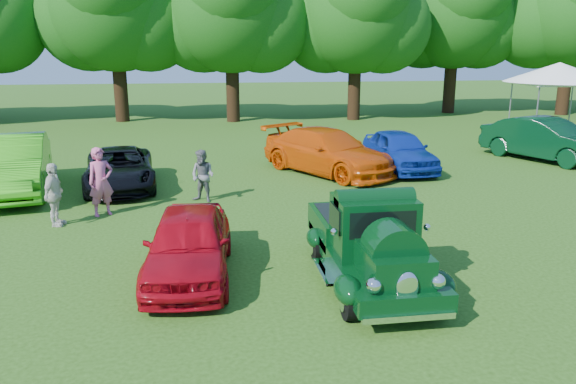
{
  "coord_description": "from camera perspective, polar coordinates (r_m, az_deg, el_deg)",
  "views": [
    {
      "loc": [
        -2.02,
        -10.16,
        4.27
      ],
      "look_at": [
        -0.21,
        1.92,
        1.1
      ],
      "focal_mm": 35.0,
      "sensor_mm": 36.0,
      "label": 1
    }
  ],
  "objects": [
    {
      "name": "ground",
      "position": [
        11.2,
        2.53,
        -7.87
      ],
      "size": [
        120.0,
        120.0,
        0.0
      ],
      "primitive_type": "plane",
      "color": "#234510",
      "rests_on": "ground"
    },
    {
      "name": "back_car_orange",
      "position": [
        19.48,
        4.05,
        4.13
      ],
      "size": [
        4.61,
        5.57,
        1.52
      ],
      "primitive_type": "imported",
      "rotation": [
        0.0,
        0.0,
        0.57
      ],
      "color": "#C74507",
      "rests_on": "ground"
    },
    {
      "name": "back_car_black",
      "position": [
        18.13,
        -16.73,
        2.29
      ],
      "size": [
        2.58,
        4.64,
        1.23
      ],
      "primitive_type": "imported",
      "rotation": [
        0.0,
        0.0,
        0.13
      ],
      "color": "black",
      "rests_on": "ground"
    },
    {
      "name": "hero_pickup",
      "position": [
        10.54,
        8.29,
        -5.26
      ],
      "size": [
        2.0,
        4.3,
        1.68
      ],
      "color": "black",
      "rests_on": "ground"
    },
    {
      "name": "spectator_white",
      "position": [
        14.76,
        -22.68,
        -0.27
      ],
      "size": [
        0.52,
        0.97,
        1.56
      ],
      "primitive_type": "imported",
      "rotation": [
        0.0,
        0.0,
        1.41
      ],
      "color": "beige",
      "rests_on": "ground"
    },
    {
      "name": "spectator_grey",
      "position": [
        15.96,
        -8.66,
        1.61
      ],
      "size": [
        0.91,
        0.87,
        1.49
      ],
      "primitive_type": "imported",
      "rotation": [
        0.0,
        0.0,
        -0.59
      ],
      "color": "slate",
      "rests_on": "ground"
    },
    {
      "name": "back_car_blue",
      "position": [
        20.32,
        11.23,
        4.18
      ],
      "size": [
        1.84,
        4.23,
        1.42
      ],
      "primitive_type": "imported",
      "rotation": [
        0.0,
        0.0,
        0.04
      ],
      "color": "navy",
      "rests_on": "ground"
    },
    {
      "name": "back_car_lime",
      "position": [
        18.53,
        -26.14,
        2.45
      ],
      "size": [
        2.79,
        5.48,
        1.72
      ],
      "primitive_type": "imported",
      "rotation": [
        0.0,
        0.0,
        0.19
      ],
      "color": "green",
      "rests_on": "ground"
    },
    {
      "name": "spectator_pink",
      "position": [
        15.24,
        -18.47,
        0.99
      ],
      "size": [
        0.78,
        0.69,
        1.79
      ],
      "primitive_type": "imported",
      "rotation": [
        0.0,
        0.0,
        0.51
      ],
      "color": "#C85284",
      "rests_on": "ground"
    },
    {
      "name": "canopy_tent",
      "position": [
        28.66,
        25.82,
        10.84
      ],
      "size": [
        5.41,
        5.41,
        3.59
      ],
      "rotation": [
        0.0,
        0.0,
        -0.14
      ],
      "color": "white",
      "rests_on": "ground"
    },
    {
      "name": "tree_line",
      "position": [
        34.17,
        -6.58,
        18.1
      ],
      "size": [
        62.02,
        10.52,
        11.46
      ],
      "color": "#311C10",
      "rests_on": "ground"
    },
    {
      "name": "back_car_green",
      "position": [
        23.81,
        24.75,
        4.87
      ],
      "size": [
        3.6,
        5.23,
        1.63
      ],
      "primitive_type": "imported",
      "rotation": [
        0.0,
        0.0,
        0.42
      ],
      "color": "black",
      "rests_on": "ground"
    },
    {
      "name": "red_convertible",
      "position": [
        10.84,
        -10.04,
        -5.17
      ],
      "size": [
        1.79,
        3.94,
        1.31
      ],
      "primitive_type": "imported",
      "rotation": [
        0.0,
        0.0,
        -0.06
      ],
      "color": "#A00612",
      "rests_on": "ground"
    }
  ]
}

